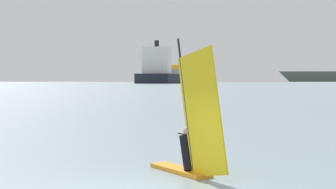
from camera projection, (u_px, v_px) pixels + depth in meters
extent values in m
cube|color=orange|center=(180.00, 170.00, 13.72)|extent=(1.84, 2.31, 0.12)
cylinder|color=black|center=(186.00, 104.00, 13.42)|extent=(0.52, 0.73, 3.85)
cube|color=yellow|center=(201.00, 113.00, 12.82)|extent=(1.29, 1.86, 3.71)
cylinder|color=black|center=(194.00, 136.00, 13.13)|extent=(0.91, 1.31, 0.04)
cylinder|color=black|center=(187.00, 152.00, 13.41)|extent=(0.58, 0.64, 1.07)
sphere|color=tan|center=(187.00, 131.00, 13.39)|extent=(0.22, 0.22, 0.22)
cube|color=black|center=(172.00, 79.00, 475.21)|extent=(66.75, 166.29, 8.66)
cube|color=silver|center=(157.00, 60.00, 414.16)|extent=(26.43, 20.33, 23.86)
cylinder|color=black|center=(157.00, 44.00, 413.70)|extent=(4.00, 4.00, 6.00)
cube|color=#99999E|center=(168.00, 72.00, 455.16)|extent=(30.28, 23.97, 5.20)
cube|color=gold|center=(172.00, 73.00, 474.95)|extent=(30.28, 23.97, 2.60)
cube|color=gold|center=(176.00, 70.00, 494.60)|extent=(30.28, 23.97, 10.40)
cube|color=#59388C|center=(180.00, 73.00, 514.43)|extent=(30.28, 23.97, 5.20)
cube|color=#99999E|center=(184.00, 72.00, 534.15)|extent=(30.28, 23.97, 7.80)
cube|color=#4C564C|center=(244.00, 77.00, 1231.29)|extent=(800.02, 483.11, 22.29)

